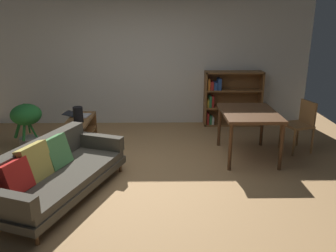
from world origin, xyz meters
TOP-DOWN VIEW (x-y plane):
  - ground_plane at (0.00, 0.00)m, footprint 8.16×8.16m
  - back_wall_panel at (0.00, 2.70)m, footprint 6.80×0.10m
  - fabric_couch at (-1.06, -0.57)m, footprint 1.51×2.19m
  - media_console at (-1.10, 1.16)m, footprint 0.39×1.07m
  - open_laptop at (-1.16, 1.38)m, footprint 0.48×0.35m
  - desk_speaker at (-1.07, 0.99)m, footprint 0.16×0.16m
  - potted_floor_plant at (-1.98, 1.11)m, footprint 0.51×0.53m
  - dining_table at (1.73, 0.71)m, footprint 0.86×1.15m
  - dining_chair_near at (2.70, 0.98)m, footprint 0.50×0.52m
  - bookshelf at (1.75, 2.53)m, footprint 1.20×0.31m

SIDE VIEW (x-z plane):
  - ground_plane at x=0.00m, z-range 0.00..0.00m
  - media_console at x=-1.10m, z-range 0.00..0.52m
  - fabric_couch at x=-1.06m, z-range -0.04..0.72m
  - dining_chair_near at x=2.70m, z-range 0.07..0.94m
  - potted_floor_plant at x=-1.98m, z-range 0.11..0.93m
  - open_laptop at x=-1.16m, z-range 0.51..0.57m
  - bookshelf at x=1.75m, z-range 0.00..1.15m
  - desk_speaker at x=-1.07m, z-range 0.52..0.79m
  - dining_table at x=1.73m, z-range 0.30..1.08m
  - back_wall_panel at x=0.00m, z-range 0.00..2.70m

